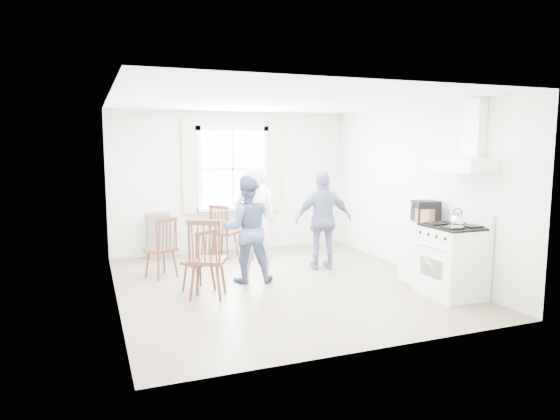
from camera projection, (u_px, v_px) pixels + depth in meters
The scene contains 17 objects.
room_shell at pixel (280, 195), 7.04m from camera, with size 4.62×5.12×2.64m.
window_assembly at pixel (233, 173), 9.28m from camera, with size 1.88×0.24×1.70m.
range_hood at pixel (467, 152), 6.46m from camera, with size 0.45×0.76×0.94m.
shelf_unit at pixel (159, 236), 8.82m from camera, with size 0.40×0.30×0.80m, color slate.
gas_stove at pixel (452, 260), 6.58m from camera, with size 0.68×0.76×1.12m.
kettle at pixel (457, 222), 6.28m from camera, with size 0.18×0.18×0.26m.
low_cabinet at pixel (423, 252), 7.26m from camera, with size 0.50×0.55×0.90m, color white.
stereo_stack at pixel (426, 211), 7.17m from camera, with size 0.40×0.37×0.30m.
cardboard_box at pixel (427, 215), 7.10m from camera, with size 0.31×0.22×0.20m, color olive.
windsor_chair_a at pixel (164, 241), 7.45m from camera, with size 0.52×0.52×0.93m.
windsor_chair_b at pixel (205, 250), 6.42m from camera, with size 0.59×0.59×1.07m.
windsor_chair_c at pixel (203, 254), 6.75m from camera, with size 0.49×0.49×0.87m.
person_left at pixel (255, 223), 7.28m from camera, with size 0.63×0.63×1.73m, color white.
person_mid at pixel (247, 229), 7.25m from camera, with size 0.76×0.76×1.57m, color #495A87.
person_right at pixel (324, 220), 8.00m from camera, with size 0.93×0.93×1.58m, color navy.
potted_plant at pixel (265, 197), 9.48m from camera, with size 0.16×0.16×0.30m, color #327137.
windsor_chair_d at pixel (221, 225), 8.79m from camera, with size 0.56×0.56×0.96m.
Camera 1 is at (-2.53, -6.54, 2.01)m, focal length 32.00 mm.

